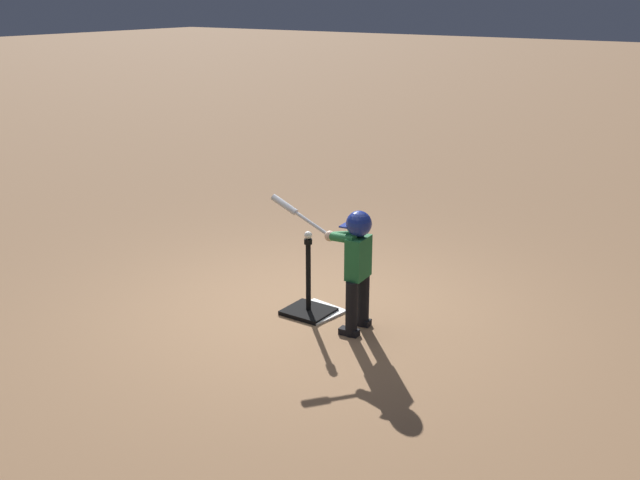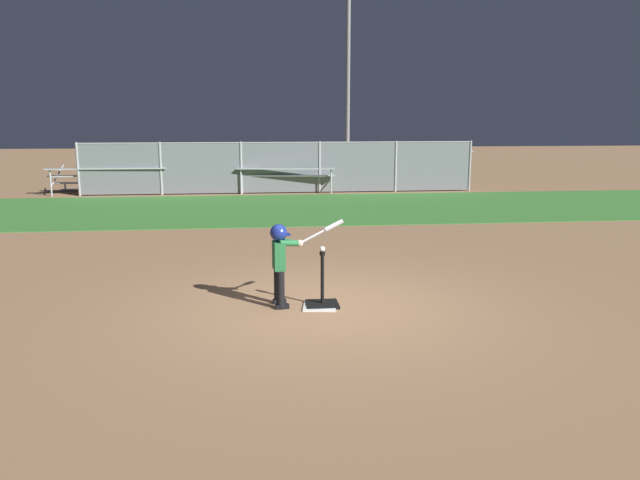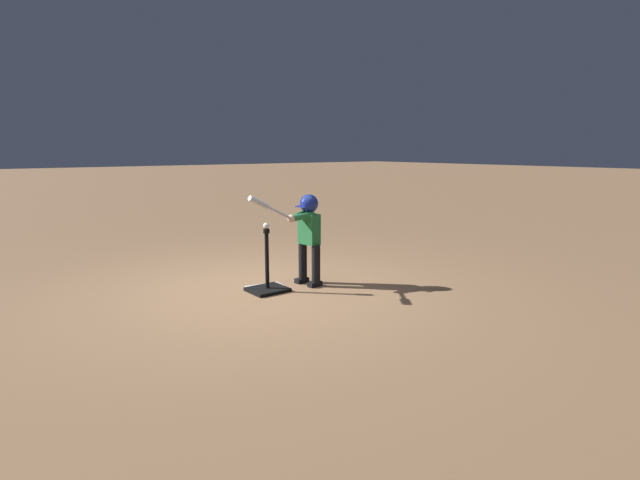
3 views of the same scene
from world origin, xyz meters
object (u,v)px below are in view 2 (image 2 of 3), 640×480
Objects in this scene: baseball at (322,249)px; bleachers_right_center at (419,168)px; bleachers_far_left at (287,179)px; batter_child at (282,254)px; batting_tee at (322,298)px; bleachers_far_right at (112,180)px.

baseball is 0.02× the size of bleachers_right_center.
bleachers_right_center is (4.89, 0.94, 0.24)m from bleachers_far_left.
batter_child is 0.35× the size of bleachers_right_center.
batter_child reaches higher than batting_tee.
baseball is at bearing -5.85° from batter_child.
bleachers_far_left is (5.94, -0.31, -0.01)m from bleachers_far_right.
bleachers_far_right is 5.95m from bleachers_far_left.
bleachers_right_center is at bearing 3.33° from bleachers_far_right.
baseball is at bearing -67.57° from bleachers_far_right.
bleachers_right_center reaches higher than batter_child.
baseball is 14.74m from bleachers_far_right.
bleachers_right_center reaches higher than bleachers_far_right.
batting_tee is at bearing -5.85° from batter_child.
bleachers_far_right is at bearing 110.51° from batter_child.
baseball is 0.02× the size of bleachers_far_right.
bleachers_far_right is at bearing 112.43° from batting_tee.
bleachers_far_left is (0.86, 13.25, -0.29)m from batter_child.
bleachers_right_center is (10.83, 0.63, 0.23)m from bleachers_far_right.
bleachers_far_left reaches higher than baseball.
batter_child reaches higher than bleachers_far_right.
batter_child is 0.30× the size of bleachers_far_right.
batter_child is 0.56m from baseball.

